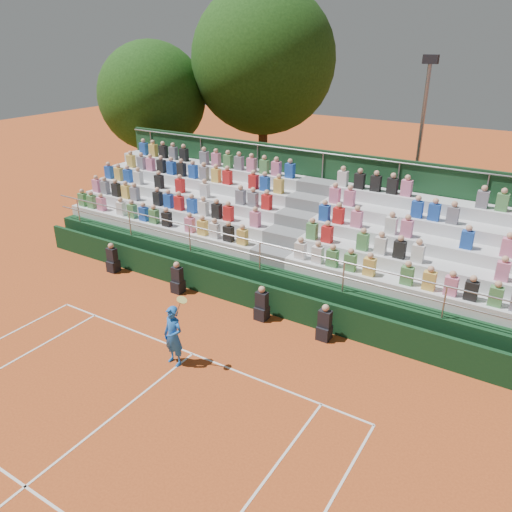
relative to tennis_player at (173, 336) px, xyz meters
The scene contains 8 objects.
ground 1.09m from the tennis_player, 77.20° to the left, with size 90.00×90.00×0.00m, color #BD4F1F.
courtside_wall 3.82m from the tennis_player, 87.95° to the left, with size 20.00×0.15×1.00m, color black.
line_officials 3.58m from the tennis_player, 109.76° to the left, with size 9.41×0.40×1.19m.
grandstand 7.04m from the tennis_player, 89.08° to the left, with size 20.00×5.20×4.40m.
tennis_player is the anchor object (origin of this frame).
tree_west 17.25m from the tennis_player, 133.32° to the left, with size 5.75×5.75×8.33m.
tree_east 17.79m from the tennis_player, 112.63° to the left, with size 7.60×7.60×11.06m.
floodlight_mast 13.72m from the tennis_player, 77.82° to the left, with size 0.60×0.25×7.79m.
Camera 1 is at (7.95, -9.29, 8.50)m, focal length 35.00 mm.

